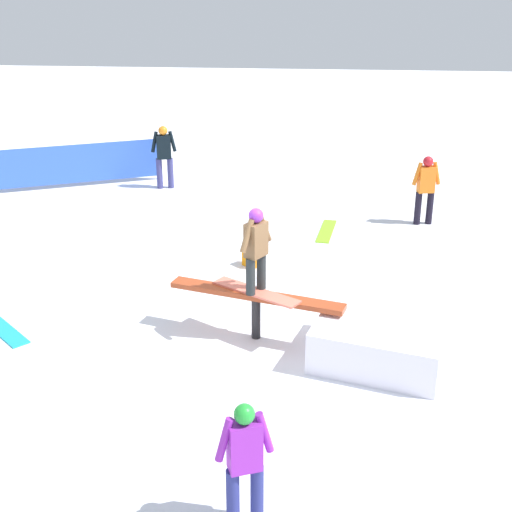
{
  "coord_description": "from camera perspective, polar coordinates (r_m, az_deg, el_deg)",
  "views": [
    {
      "loc": [
        -0.86,
        9.64,
        5.36
      ],
      "look_at": [
        0.0,
        0.0,
        1.36
      ],
      "focal_mm": 50.0,
      "sensor_mm": 36.0,
      "label": 1
    }
  ],
  "objects": [
    {
      "name": "main_rider_on_rail",
      "position": [
        10.45,
        -0.0,
        0.28
      ],
      "size": [
        1.4,
        1.02,
        1.34
      ],
      "rotation": [
        0.0,
        0.0,
        -0.56
      ],
      "color": "#E9715A",
      "rests_on": "rail_feature"
    },
    {
      "name": "snow_kicker_ramp",
      "position": [
        10.46,
        9.94,
        -6.76
      ],
      "size": [
        2.14,
        1.94,
        0.63
      ],
      "primitive_type": "cube",
      "rotation": [
        0.0,
        0.0,
        -0.28
      ],
      "color": "white",
      "rests_on": "ground"
    },
    {
      "name": "backpack_on_snow",
      "position": [
        13.52,
        -0.37,
        -0.13
      ],
      "size": [
        0.37,
        0.37,
        0.34
      ],
      "primitive_type": "cube",
      "rotation": [
        0.0,
        0.0,
        2.39
      ],
      "color": "orange",
      "rests_on": "ground"
    },
    {
      "name": "bystander_orange",
      "position": [
        15.95,
        13.43,
        5.43
      ],
      "size": [
        0.64,
        0.28,
        1.52
      ],
      "rotation": [
        0.0,
        0.0,
        3.35
      ],
      "color": "black",
      "rests_on": "ground"
    },
    {
      "name": "loose_snowboard_cyan",
      "position": [
        11.98,
        -19.64,
        -5.48
      ],
      "size": [
        1.23,
        1.18,
        0.02
      ],
      "primitive_type": "cube",
      "rotation": [
        0.0,
        0.0,
        5.53
      ],
      "color": "#1EADC4",
      "rests_on": "ground"
    },
    {
      "name": "bystander_black",
      "position": [
        18.27,
        -7.37,
        8.13
      ],
      "size": [
        0.65,
        0.3,
        1.6
      ],
      "rotation": [
        0.0,
        0.0,
        3.38
      ],
      "color": "#3B3C77",
      "rests_on": "ground"
    },
    {
      "name": "bystander_purple",
      "position": [
        7.35,
        -0.91,
        -15.88
      ],
      "size": [
        0.6,
        0.31,
        1.43
      ],
      "rotation": [
        0.0,
        0.0,
        3.52
      ],
      "color": "navy",
      "rests_on": "ground"
    },
    {
      "name": "ground_plane",
      "position": [
        11.07,
        -0.0,
        -6.52
      ],
      "size": [
        60.0,
        60.0,
        0.0
      ],
      "primitive_type": "plane",
      "color": "white"
    },
    {
      "name": "loose_snowboard_lime",
      "position": [
        15.39,
        5.65,
        2.0
      ],
      "size": [
        0.46,
        1.42,
        0.02
      ],
      "primitive_type": "cube",
      "rotation": [
        0.0,
        0.0,
        1.44
      ],
      "color": "#8ED126",
      "rests_on": "ground"
    },
    {
      "name": "safety_fence",
      "position": [
        18.87,
        -14.43,
        7.12
      ],
      "size": [
        4.18,
        1.85,
        1.1
      ],
      "rotation": [
        0.0,
        0.0,
        6.69
      ],
      "color": "blue",
      "rests_on": "ground"
    },
    {
      "name": "rail_feature",
      "position": [
        10.76,
        -0.0,
        -3.48
      ],
      "size": [
        2.71,
        1.03,
        0.76
      ],
      "rotation": [
        0.0,
        0.0,
        -0.28
      ],
      "color": "black",
      "rests_on": "ground"
    }
  ]
}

